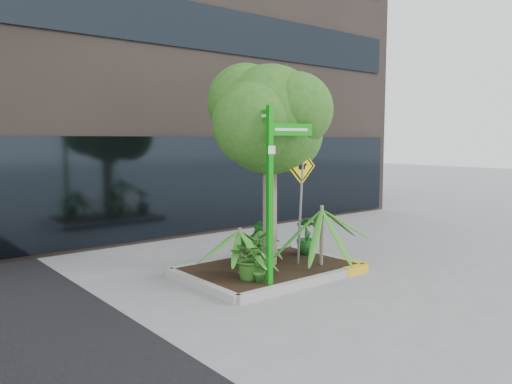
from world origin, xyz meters
TOP-DOWN VIEW (x-y plane):
  - ground at (0.00, 0.00)m, footprint 80.00×80.00m
  - planter at (0.23, 0.27)m, footprint 3.35×2.36m
  - tree at (0.34, 0.45)m, footprint 2.74×2.43m
  - palm_front at (1.09, -0.27)m, footprint 1.33×1.33m
  - palm_left at (-0.59, 0.20)m, footprint 0.97×0.97m
  - palm_back at (0.42, 0.83)m, footprint 0.76×0.76m
  - shrub_a at (-0.66, -0.16)m, footprint 1.02×1.02m
  - shrub_b at (1.50, 0.55)m, footprint 0.64×0.64m
  - shrub_c at (-0.65, -0.43)m, footprint 0.50×0.50m
  - shrub_d at (0.46, 0.88)m, footprint 0.62×0.62m
  - street_sign_post at (-0.53, -0.59)m, footprint 0.94×1.00m
  - cattle_sign at (0.75, -0.02)m, footprint 0.71×0.16m

SIDE VIEW (x-z plane):
  - ground at x=0.00m, z-range 0.00..0.00m
  - planter at x=0.23m, z-range 0.03..0.18m
  - shrub_c at x=-0.65m, z-range 0.15..0.83m
  - shrub_a at x=-0.66m, z-range 0.15..0.96m
  - shrub_b at x=1.50m, z-range 0.15..0.96m
  - shrub_d at x=0.46m, z-range 0.15..0.97m
  - palm_back at x=0.42m, z-range 0.36..1.20m
  - palm_left at x=-0.59m, z-range 0.42..1.49m
  - palm_front at x=1.09m, z-range 0.52..2.00m
  - cattle_sign at x=0.75m, z-range 0.56..2.86m
  - street_sign_post at x=-0.53m, z-range 0.38..3.57m
  - tree at x=0.34m, z-range 0.95..5.06m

